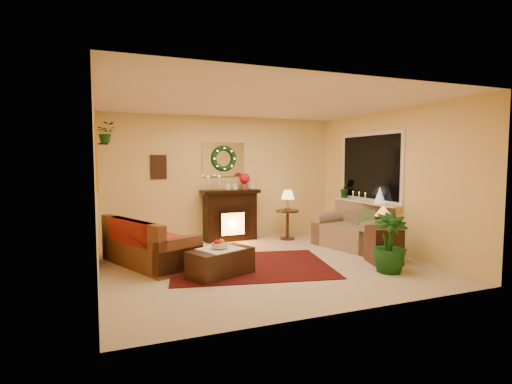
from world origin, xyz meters
name	(u,v)px	position (x,y,z in m)	size (l,w,h in m)	color
floor	(264,264)	(0.00, 0.00, 0.00)	(5.00, 5.00, 0.00)	beige
ceiling	(264,102)	(0.00, 0.00, 2.60)	(5.00, 5.00, 0.00)	white
wall_back	(223,178)	(0.00, 2.25, 1.30)	(5.00, 5.00, 0.00)	#EFD88C
wall_front	(344,196)	(0.00, -2.25, 1.30)	(5.00, 5.00, 0.00)	#EFD88C
wall_left	(96,188)	(-2.50, 0.00, 1.30)	(4.50, 4.50, 0.00)	#EFD88C
wall_right	(390,181)	(2.50, 0.00, 1.30)	(4.50, 4.50, 0.00)	#EFD88C
area_rug	(251,266)	(-0.25, -0.06, 0.01)	(2.48, 1.86, 0.01)	#47160F
sofa	(150,238)	(-1.73, 0.65, 0.43)	(0.78, 1.78, 0.76)	#4B321B
red_throw	(147,235)	(-1.75, 0.83, 0.46)	(0.73, 1.19, 0.02)	#B43225
fireplace	(230,214)	(0.08, 2.04, 0.55)	(1.09, 0.34, 1.00)	black
poinsettia	(245,178)	(0.40, 2.02, 1.30)	(0.22, 0.22, 0.22)	red
mantel_candle_a	(208,181)	(-0.40, 2.00, 1.26)	(0.06, 0.06, 0.17)	silver
mantel_candle_b	(219,181)	(-0.15, 2.05, 1.26)	(0.06, 0.06, 0.19)	white
mantel_mirror	(223,159)	(0.00, 2.23, 1.70)	(0.92, 0.02, 0.72)	white
wreath	(224,159)	(0.00, 2.19, 1.72)	(0.55, 0.55, 0.11)	#194719
wall_art	(159,167)	(-1.35, 2.23, 1.55)	(0.32, 0.03, 0.48)	#381E11
gold_mirror	(97,156)	(-2.48, 0.30, 1.75)	(0.03, 0.84, 1.00)	gold
hanging_plant	(106,143)	(-2.34, 1.05, 1.97)	(0.33, 0.28, 0.36)	#194719
loveseat	(353,226)	(2.06, 0.47, 0.42)	(0.85, 1.46, 0.85)	#AF9F91
window_frame	(370,167)	(2.48, 0.55, 1.55)	(0.03, 1.86, 1.36)	white
window_glass	(370,167)	(2.47, 0.55, 1.55)	(0.02, 1.70, 1.22)	black
window_sill	(365,202)	(2.38, 0.55, 0.87)	(0.22, 1.86, 0.04)	white
mini_tree	(380,195)	(2.37, 0.11, 1.04)	(0.20, 0.20, 0.31)	white
sill_plant	(345,189)	(2.39, 1.25, 1.08)	(0.28, 0.23, 0.51)	#285121
side_table_round	(287,224)	(1.24, 1.68, 0.33)	(0.48, 0.48, 0.63)	#523016
lamp_cream	(288,198)	(1.25, 1.69, 0.88)	(0.28, 0.28, 0.43)	#FBD995
end_table_square	(384,247)	(1.86, -0.66, 0.27)	(0.48, 0.48, 0.59)	#351D15
lamp_tiffany	(383,218)	(1.83, -0.66, 0.74)	(0.27, 0.27, 0.39)	orange
coffee_table	(221,261)	(-0.84, -0.37, 0.21)	(0.93, 0.51, 0.39)	black
fruit_bowl	(220,245)	(-0.85, -0.37, 0.45)	(0.24, 0.24, 0.06)	white
floor_palm	(390,243)	(1.57, -1.14, 0.45)	(1.50, 1.50, 2.69)	#225028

